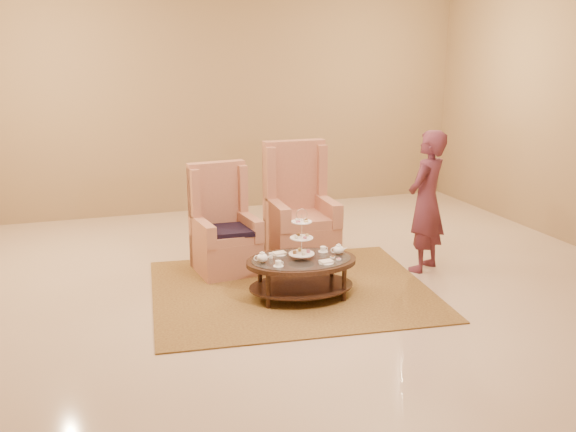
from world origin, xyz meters
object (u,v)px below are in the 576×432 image
object	(u,v)px
armchair_right	(299,219)
person	(426,201)
tea_table	(301,266)
armchair_left	(223,235)

from	to	relation	value
armchair_right	person	xyz separation A→B (m)	(1.23, -0.89, 0.34)
tea_table	armchair_right	world-z (taller)	armchair_right
armchair_left	person	world-z (taller)	person
armchair_left	armchair_right	bearing A→B (deg)	4.11
tea_table	armchair_left	world-z (taller)	armchair_left
armchair_right	person	bearing A→B (deg)	-34.98
armchair_left	armchair_right	distance (m)	1.01
armchair_right	armchair_left	bearing A→B (deg)	-168.07
tea_table	person	distance (m)	1.76
armchair_left	armchair_right	xyz separation A→B (m)	(0.99, 0.19, 0.06)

